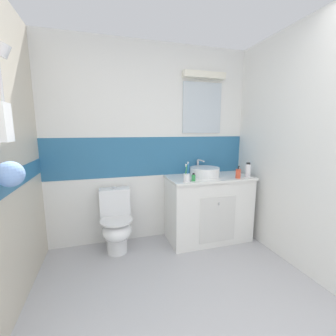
{
  "coord_description": "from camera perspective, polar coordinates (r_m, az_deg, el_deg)",
  "views": [
    {
      "loc": [
        -0.61,
        -0.4,
        1.44
      ],
      "look_at": [
        0.07,
        1.89,
        1.03
      ],
      "focal_mm": 23.7,
      "sensor_mm": 36.0,
      "label": 1
    }
  ],
  "objects": [
    {
      "name": "vanity_cabinet",
      "position": [
        3.02,
        10.2,
        -10.02
      ],
      "size": [
        1.07,
        0.56,
        0.85
      ],
      "color": "white",
      "rests_on": "ground_plane"
    },
    {
      "name": "ground_plane",
      "position": [
        2.25,
        3.79,
        -30.74
      ],
      "size": [
        3.2,
        3.48,
        0.04
      ],
      "primitive_type": "cube",
      "color": "#B2B2B7"
    },
    {
      "name": "wall_right_plain",
      "position": [
        2.53,
        34.23,
        3.76
      ],
      "size": [
        0.1,
        3.48,
        2.5
      ],
      "primitive_type": "cube",
      "color": "white",
      "rests_on": "ground_plane"
    },
    {
      "name": "mouthwash_bottle",
      "position": [
        2.98,
        19.85,
        -0.52
      ],
      "size": [
        0.07,
        0.07,
        0.19
      ],
      "color": "white",
      "rests_on": "vanity_cabinet"
    },
    {
      "name": "perfume_flask_small",
      "position": [
        2.61,
        6.57,
        -2.37
      ],
      "size": [
        0.04,
        0.03,
        0.1
      ],
      "color": "green",
      "rests_on": "vanity_cabinet"
    },
    {
      "name": "sink_basin",
      "position": [
        2.89,
        9.38,
        -0.88
      ],
      "size": [
        0.37,
        0.42,
        0.2
      ],
      "color": "white",
      "rests_on": "vanity_cabinet"
    },
    {
      "name": "toilet",
      "position": [
        2.78,
        -13.18,
        -13.57
      ],
      "size": [
        0.37,
        0.5,
        0.75
      ],
      "color": "white",
      "rests_on": "ground_plane"
    },
    {
      "name": "toothbrush_cup",
      "position": [
        2.57,
        4.82,
        -2.31
      ],
      "size": [
        0.07,
        0.07,
        0.23
      ],
      "color": "white",
      "rests_on": "vanity_cabinet"
    },
    {
      "name": "soap_dispenser",
      "position": [
        2.87,
        17.59,
        -1.37
      ],
      "size": [
        0.06,
        0.06,
        0.15
      ],
      "color": "#D84C33",
      "rests_on": "vanity_cabinet"
    },
    {
      "name": "wall_back_tiled",
      "position": [
        2.92,
        -4.25,
        6.2
      ],
      "size": [
        3.2,
        0.2,
        2.5
      ],
      "color": "white",
      "rests_on": "ground_plane"
    }
  ]
}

